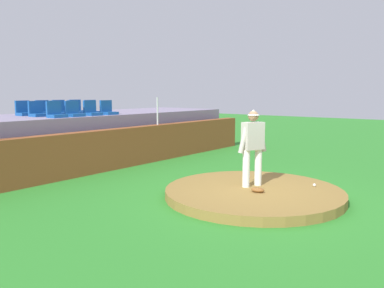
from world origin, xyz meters
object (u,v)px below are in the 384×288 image
object	(u,v)px
stadium_chair_6	(75,110)
stadium_chair_11	(77,109)
stadium_chair_7	(92,109)
stadium_chair_1	(74,112)
stadium_chair_9	(44,110)
stadium_chair_0	(56,113)
fielding_glove	(258,190)
baseball	(314,185)
stadium_chair_8	(24,111)
stadium_chair_5	(58,111)
stadium_chair_10	(60,109)
stadium_chair_4	(37,112)
stadium_chair_3	(108,110)
stadium_chair_2	(92,111)
pitcher	(253,142)

from	to	relation	value
stadium_chair_6	stadium_chair_11	bearing A→B (deg)	-127.91
stadium_chair_6	stadium_chair_7	bearing A→B (deg)	178.91
stadium_chair_1	stadium_chair_9	size ratio (longest dim) A/B	1.00
stadium_chair_0	stadium_chair_9	world-z (taller)	same
fielding_glove	baseball	bearing A→B (deg)	-133.99
stadium_chair_8	stadium_chair_11	distance (m)	2.11
stadium_chair_5	stadium_chair_11	bearing A→B (deg)	-146.84
stadium_chair_1	stadium_chair_10	distance (m)	1.97
stadium_chair_4	stadium_chair_9	size ratio (longest dim) A/B	1.00
fielding_glove	stadium_chair_4	bearing A→B (deg)	-5.68
stadium_chair_10	baseball	bearing A→B (deg)	94.58
stadium_chair_7	stadium_chair_9	world-z (taller)	same
stadium_chair_6	stadium_chair_4	bearing A→B (deg)	-1.29
fielding_glove	stadium_chair_1	xyz separation A→B (m)	(-0.15, 6.56, 1.56)
stadium_chair_6	stadium_chair_8	world-z (taller)	same
stadium_chair_5	stadium_chair_7	xyz separation A→B (m)	(1.38, -0.03, 0.00)
stadium_chair_10	stadium_chair_11	world-z (taller)	same
fielding_glove	stadium_chair_6	bearing A→B (deg)	-16.36
stadium_chair_1	stadium_chair_9	world-z (taller)	same
stadium_chair_7	stadium_chair_8	bearing A→B (deg)	-23.38
stadium_chair_0	stadium_chair_3	size ratio (longest dim) A/B	1.00
baseball	stadium_chair_2	world-z (taller)	stadium_chair_2
stadium_chair_1	stadium_chair_2	size ratio (longest dim) A/B	1.00
stadium_chair_2	stadium_chair_8	bearing A→B (deg)	-51.51
fielding_glove	stadium_chair_8	bearing A→B (deg)	-6.46
stadium_chair_7	stadium_chair_11	xyz separation A→B (m)	(0.03, 0.95, 0.00)
stadium_chair_4	pitcher	bearing A→B (deg)	100.17
stadium_chair_10	stadium_chair_11	bearing A→B (deg)	-179.34
stadium_chair_11	stadium_chair_6	bearing A→B (deg)	52.09
pitcher	stadium_chair_11	bearing A→B (deg)	106.66
pitcher	stadium_chair_0	world-z (taller)	stadium_chair_0
stadium_chair_6	stadium_chair_10	xyz separation A→B (m)	(0.01, 0.92, 0.00)
fielding_glove	stadium_chair_0	size ratio (longest dim) A/B	0.60
baseball	stadium_chair_11	distance (m)	9.35
stadium_chair_10	fielding_glove	bearing A→B (deg)	86.15
stadium_chair_5	stadium_chair_9	xyz separation A→B (m)	(0.03, 0.89, 0.00)
stadium_chair_5	pitcher	bearing A→B (deg)	94.47
fielding_glove	stadium_chair_7	distance (m)	7.72
stadium_chair_0	stadium_chair_2	bearing A→B (deg)	-179.03
baseball	stadium_chair_2	distance (m)	7.60
pitcher	stadium_chair_4	world-z (taller)	stadium_chair_4
fielding_glove	stadium_chair_3	size ratio (longest dim) A/B	0.60
pitcher	baseball	size ratio (longest dim) A/B	24.68
stadium_chair_4	stadium_chair_5	size ratio (longest dim) A/B	1.00
stadium_chair_6	stadium_chair_9	size ratio (longest dim) A/B	1.00
stadium_chair_3	stadium_chair_4	bearing A→B (deg)	-23.78
stadium_chair_5	stadium_chair_10	world-z (taller)	same
stadium_chair_1	stadium_chair_11	world-z (taller)	same
fielding_glove	stadium_chair_6	world-z (taller)	stadium_chair_6
stadium_chair_1	stadium_chair_7	xyz separation A→B (m)	(1.40, 0.90, 0.00)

